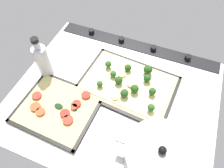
% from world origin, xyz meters
% --- Properties ---
extents(ground_plane, '(0.82, 0.69, 0.03)m').
position_xyz_m(ground_plane, '(0.00, 0.00, -0.01)').
color(ground_plane, silver).
extents(stove_control_panel, '(0.79, 0.07, 0.03)m').
position_xyz_m(stove_control_panel, '(0.00, -0.31, 0.01)').
color(stove_control_panel, black).
rests_on(stove_control_panel, ground_plane).
extents(baking_tray_front, '(0.41, 0.30, 0.01)m').
position_xyz_m(baking_tray_front, '(-0.04, -0.07, 0.00)').
color(baking_tray_front, black).
rests_on(baking_tray_front, ground_plane).
extents(broccoli_pizza, '(0.39, 0.28, 0.06)m').
position_xyz_m(broccoli_pizza, '(-0.04, -0.07, 0.02)').
color(broccoli_pizza, '#D3B77F').
rests_on(broccoli_pizza, baking_tray_front).
extents(baking_tray_back, '(0.31, 0.27, 0.01)m').
position_xyz_m(baking_tray_back, '(0.18, 0.14, 0.00)').
color(baking_tray_back, black).
rests_on(baking_tray_back, ground_plane).
extents(veggie_pizza_back, '(0.28, 0.24, 0.02)m').
position_xyz_m(veggie_pizza_back, '(0.18, 0.14, 0.01)').
color(veggie_pizza_back, '#D1BF78').
rests_on(veggie_pizza_back, baking_tray_back).
extents(cooking_pot, '(0.29, 0.22, 0.14)m').
position_xyz_m(cooking_pot, '(-0.23, 0.20, 0.06)').
color(cooking_pot, gray).
rests_on(cooking_pot, ground_plane).
extents(oil_bottle, '(0.06, 0.06, 0.20)m').
position_xyz_m(oil_bottle, '(0.32, 0.00, 0.08)').
color(oil_bottle, '#B7BCC6').
rests_on(oil_bottle, ground_plane).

